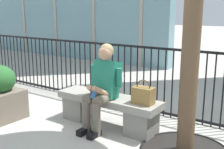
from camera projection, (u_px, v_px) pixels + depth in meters
The scene contains 6 objects.
ground_plane at pixel (108, 125), 4.17m from camera, with size 60.00×60.00×0.00m, color #B2ADA3.
stone_bench at pixel (108, 108), 4.11m from camera, with size 1.60×0.44×0.45m.
seated_person_with_phone at pixel (102, 84), 3.92m from camera, with size 0.52×0.66×1.21m.
handbag_on_bench at pixel (143, 95), 3.71m from camera, with size 0.28×0.17×0.33m.
plaza_railing at pixel (137, 78), 4.70m from camera, with size 9.31×0.04×1.10m.
planter at pixel (0, 94), 4.35m from camera, with size 0.59×0.59×0.85m.
Camera 1 is at (2.29, -3.16, 1.64)m, focal length 45.27 mm.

